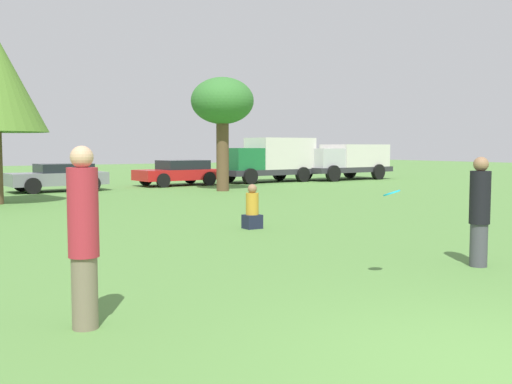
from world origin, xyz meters
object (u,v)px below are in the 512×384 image
person_thrower (84,236)px  person_catcher (480,211)px  tree_2 (222,104)px  parked_car_grey (59,176)px  frisbee (392,193)px  delivery_truck_green (270,158)px  bystander_sitting (252,210)px  delivery_truck_silver (345,160)px  parked_car_red (179,172)px

person_thrower → person_catcher: size_ratio=1.10×
tree_2 → parked_car_grey: (-6.03, 3.57, -3.10)m
person_thrower → person_catcher: person_thrower is taller
person_thrower → tree_2: bearing=57.9°
person_catcher → tree_2: 17.11m
frisbee → parked_car_grey: size_ratio=0.06×
tree_2 → parked_car_grey: size_ratio=1.19×
parked_car_grey → delivery_truck_green: (11.46, 0.78, 0.64)m
frisbee → bystander_sitting: 5.88m
frisbee → bystander_sitting: (1.29, 5.67, -0.83)m
tree_2 → delivery_truck_green: bearing=38.7°
tree_2 → delivery_truck_silver: 11.44m
person_catcher → delivery_truck_green: delivery_truck_green is taller
tree_2 → parked_car_grey: tree_2 is taller
person_thrower → bystander_sitting: (5.52, 5.46, -0.55)m
person_thrower → delivery_truck_green: 26.05m
person_catcher → parked_car_grey: size_ratio=0.43×
bystander_sitting → delivery_truck_silver: 21.39m
bystander_sitting → parked_car_red: bearing=70.9°
parked_car_red → delivery_truck_silver: (10.45, -0.38, 0.50)m
person_catcher → bystander_sitting: bearing=-81.4°
person_catcher → delivery_truck_silver: 25.13m
person_thrower → parked_car_grey: 20.21m
person_catcher → bystander_sitting: size_ratio=1.68×
person_catcher → parked_car_grey: (-1.52, 19.83, -0.25)m
frisbee → delivery_truck_silver: (16.92, 20.25, -0.09)m
frisbee → parked_car_grey: 19.88m
person_thrower → delivery_truck_silver: size_ratio=0.33×
parked_car_red → delivery_truck_silver: delivery_truck_silver is taller
frisbee → delivery_truck_silver: bearing=50.1°
tree_2 → delivery_truck_silver: tree_2 is taller
bystander_sitting → parked_car_red: 15.83m
delivery_truck_silver → parked_car_grey: bearing=-2.0°
delivery_truck_silver → bystander_sitting: bearing=39.7°
person_thrower → parked_car_grey: person_thrower is taller
delivery_truck_green → tree_2: bearing=35.4°
person_thrower → parked_car_red: person_thrower is taller
parked_car_red → person_thrower: bearing=59.0°
delivery_truck_silver → delivery_truck_green: bearing=-7.9°
parked_car_grey → parked_car_red: parked_car_red is taller
bystander_sitting → delivery_truck_green: (10.64, 14.98, 0.85)m
frisbee → person_thrower: bearing=177.2°
bystander_sitting → tree_2: 12.28m
parked_car_grey → delivery_truck_green: bearing=-179.4°
person_thrower → delivery_truck_silver: delivery_truck_silver is taller
delivery_truck_green → delivery_truck_silver: (4.99, -0.40, -0.11)m
frisbee → delivery_truck_green: (11.93, 20.65, 0.02)m
person_thrower → delivery_truck_silver: 29.14m
bystander_sitting → person_catcher: bearing=-83.0°
person_thrower → frisbee: 4.24m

